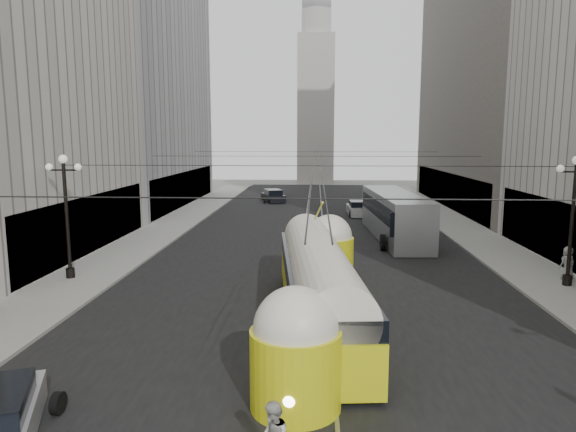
# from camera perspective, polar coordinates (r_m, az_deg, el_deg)

# --- Properties ---
(road) EXTENTS (20.00, 85.00, 0.02)m
(road) POSITION_cam_1_polar(r_m,az_deg,el_deg) (40.47, 2.87, -1.85)
(road) COLOR black
(road) RESTS_ON ground
(sidewalk_left) EXTENTS (4.00, 72.00, 0.15)m
(sidewalk_left) POSITION_cam_1_polar(r_m,az_deg,el_deg) (45.55, -12.38, -0.77)
(sidewalk_left) COLOR gray
(sidewalk_left) RESTS_ON ground
(sidewalk_right) EXTENTS (4.00, 72.00, 0.15)m
(sidewalk_right) POSITION_cam_1_polar(r_m,az_deg,el_deg) (45.47, 18.20, -1.02)
(sidewalk_right) COLOR gray
(sidewalk_right) RESTS_ON ground
(rail_left) EXTENTS (0.12, 85.00, 0.04)m
(rail_left) POSITION_cam_1_polar(r_m,az_deg,el_deg) (40.48, 1.81, -1.84)
(rail_left) COLOR gray
(rail_left) RESTS_ON ground
(rail_right) EXTENTS (0.12, 85.00, 0.04)m
(rail_right) POSITION_cam_1_polar(r_m,az_deg,el_deg) (40.47, 3.94, -1.86)
(rail_right) COLOR gray
(rail_right) RESTS_ON ground
(building_left_far) EXTENTS (12.60, 28.60, 28.60)m
(building_left_far) POSITION_cam_1_polar(r_m,az_deg,el_deg) (59.27, -17.36, 14.97)
(building_left_far) COLOR #999999
(building_left_far) RESTS_ON ground
(building_right_far) EXTENTS (12.60, 32.60, 32.60)m
(building_right_far) POSITION_cam_1_polar(r_m,az_deg,el_deg) (59.44, 23.64, 16.58)
(building_right_far) COLOR #514C47
(building_right_far) RESTS_ON ground
(distant_tower) EXTENTS (6.00, 6.00, 31.36)m
(distant_tower) POSITION_cam_1_polar(r_m,az_deg,el_deg) (87.64, 3.12, 13.57)
(distant_tower) COLOR #B2AFA8
(distant_tower) RESTS_ON ground
(lamppost_left_mid) EXTENTS (1.86, 0.44, 6.37)m
(lamppost_left_mid) POSITION_cam_1_polar(r_m,az_deg,el_deg) (28.56, -23.41, 0.69)
(lamppost_left_mid) COLOR black
(lamppost_left_mid) RESTS_ON sidewalk_left
(lamppost_right_mid) EXTENTS (1.86, 0.44, 6.37)m
(lamppost_right_mid) POSITION_cam_1_polar(r_m,az_deg,el_deg) (28.42, 29.08, 0.27)
(lamppost_right_mid) COLOR black
(lamppost_right_mid) RESTS_ON sidewalk_right
(catenary) EXTENTS (25.00, 72.00, 0.23)m
(catenary) POSITION_cam_1_polar(r_m,az_deg,el_deg) (38.82, 3.11, 6.45)
(catenary) COLOR black
(catenary) RESTS_ON ground
(streetcar) EXTENTS (3.77, 15.80, 3.47)m
(streetcar) POSITION_cam_1_polar(r_m,az_deg,el_deg) (20.56, 3.36, -7.30)
(streetcar) COLOR #CFD012
(streetcar) RESTS_ON ground
(city_bus) EXTENTS (3.52, 13.36, 3.36)m
(city_bus) POSITION_cam_1_polar(r_m,az_deg,el_deg) (38.71, 11.75, 0.26)
(city_bus) COLOR #A1A4A6
(city_bus) RESTS_ON ground
(sedan_white_far) EXTENTS (2.05, 4.61, 1.43)m
(sedan_white_far) POSITION_cam_1_polar(r_m,az_deg,el_deg) (49.86, 7.81, 0.81)
(sedan_white_far) COLOR silver
(sedan_white_far) RESTS_ON ground
(sedan_dark_far) EXTENTS (3.30, 4.98, 1.46)m
(sedan_dark_far) POSITION_cam_1_polar(r_m,az_deg,el_deg) (60.18, -1.66, 2.22)
(sedan_dark_far) COLOR black
(sedan_dark_far) RESTS_ON ground
(pedestrian_sidewalk_right) EXTENTS (0.96, 0.75, 1.73)m
(pedestrian_sidewalk_right) POSITION_cam_1_polar(r_m,az_deg,el_deg) (29.95, 28.63, -4.63)
(pedestrian_sidewalk_right) COLOR gray
(pedestrian_sidewalk_right) RESTS_ON sidewalk_right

